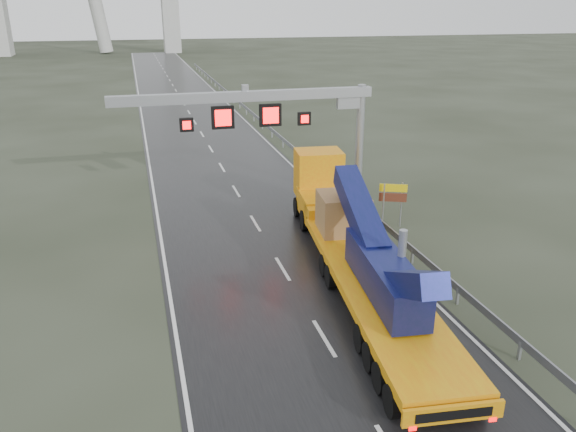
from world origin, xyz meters
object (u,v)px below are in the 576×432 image
object	(u,v)px
exit_sign_pair	(393,197)
striped_barrier	(350,201)
sign_gantry	(282,116)
heavy_haul_truck	(349,230)

from	to	relation	value
exit_sign_pair	striped_barrier	xyz separation A→B (m)	(-1.10, 3.46, -1.30)
striped_barrier	sign_gantry	bearing A→B (deg)	-177.48
heavy_haul_truck	striped_barrier	size ratio (longest dim) A/B	20.23
heavy_haul_truck	exit_sign_pair	xyz separation A→B (m)	(4.01, 3.87, 0.00)
sign_gantry	striped_barrier	world-z (taller)	sign_gantry
sign_gantry	heavy_haul_truck	xyz separation A→B (m)	(0.99, -8.38, -3.83)
sign_gantry	exit_sign_pair	world-z (taller)	sign_gantry
heavy_haul_truck	exit_sign_pair	bearing A→B (deg)	50.38
heavy_haul_truck	exit_sign_pair	size ratio (longest dim) A/B	7.75
striped_barrier	heavy_haul_truck	bearing A→B (deg)	-93.99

